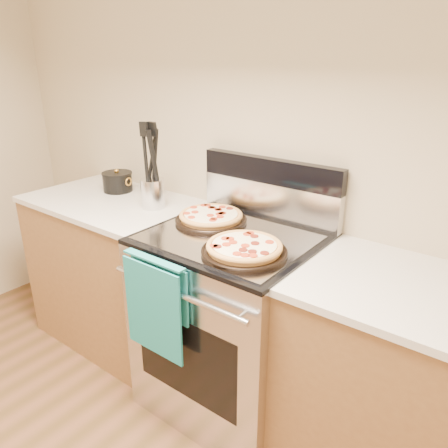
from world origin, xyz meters
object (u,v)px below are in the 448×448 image
Objects in this scene: utensil_crock at (153,193)px; saucepan at (118,182)px; range_body at (232,324)px; pepperoni_pizza_front at (244,248)px; pepperoni_pizza_back at (211,217)px.

utensil_crock is 0.40m from saucepan.
utensil_crock reaches higher than range_body.
utensil_crock is (-0.59, 0.08, 0.54)m from range_body.
pepperoni_pizza_front is 1.18m from saucepan.
range_body is 5.67× the size of utensil_crock.
saucepan is at bearing 173.35° from pepperoni_pizza_back.
pepperoni_pizza_back reaches higher than range_body.
saucepan is at bearing 168.07° from utensil_crock.
pepperoni_pizza_back is (-0.18, 0.07, 0.50)m from range_body.
pepperoni_pizza_back is 0.81m from saucepan.
range_body is at bearing -7.78° from utensil_crock.
pepperoni_pizza_front is at bearing -14.44° from saucepan.
pepperoni_pizza_back is 0.99× the size of pepperoni_pizza_front.
utensil_crock is (-0.41, 0.01, 0.04)m from pepperoni_pizza_back.
pepperoni_pizza_back and pepperoni_pizza_front have the same top height.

